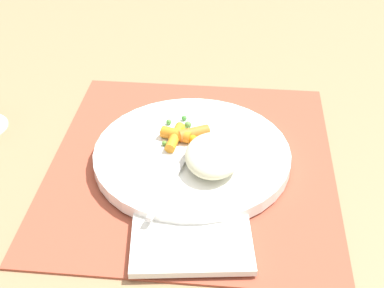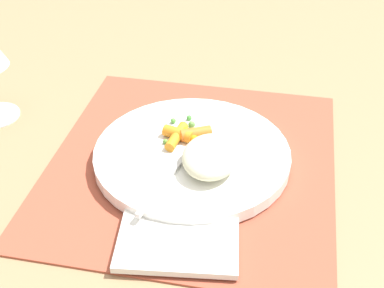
% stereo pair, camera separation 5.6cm
% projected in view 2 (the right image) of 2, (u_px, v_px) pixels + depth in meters
% --- Properties ---
extents(ground_plane, '(2.40, 2.40, 0.00)m').
position_uv_depth(ground_plane, '(192.00, 163.00, 0.72)').
color(ground_plane, '#997551').
extents(placemat, '(0.41, 0.38, 0.01)m').
position_uv_depth(placemat, '(192.00, 162.00, 0.72)').
color(placemat, '#9E4733').
rests_on(placemat, ground_plane).
extents(plate, '(0.26, 0.26, 0.02)m').
position_uv_depth(plate, '(192.00, 155.00, 0.71)').
color(plate, white).
rests_on(plate, placemat).
extents(rice_mound, '(0.09, 0.07, 0.03)m').
position_uv_depth(rice_mound, '(210.00, 156.00, 0.67)').
color(rice_mound, beige).
rests_on(rice_mound, plate).
extents(carrot_portion, '(0.06, 0.07, 0.02)m').
position_uv_depth(carrot_portion, '(187.00, 136.00, 0.72)').
color(carrot_portion, orange).
rests_on(carrot_portion, plate).
extents(pea_scatter, '(0.08, 0.09, 0.01)m').
position_uv_depth(pea_scatter, '(189.00, 133.00, 0.73)').
color(pea_scatter, '#52A746').
rests_on(pea_scatter, plate).
extents(fork, '(0.19, 0.06, 0.01)m').
position_uv_depth(fork, '(184.00, 158.00, 0.69)').
color(fork, silver).
rests_on(fork, plate).
extents(napkin, '(0.11, 0.15, 0.01)m').
position_uv_depth(napkin, '(178.00, 240.00, 0.60)').
color(napkin, white).
rests_on(napkin, placemat).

